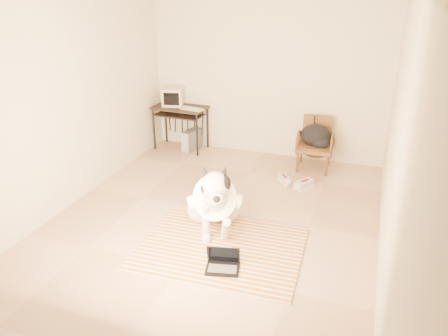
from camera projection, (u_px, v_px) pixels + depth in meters
The scene contains 16 objects.
floor at pixel (221, 211), 5.81m from camera, with size 4.50×4.50×0.00m, color tan.
wall_back at pixel (267, 77), 7.21m from camera, with size 4.50×4.50×0.00m, color beige.
wall_front at pixel (121, 193), 3.32m from camera, with size 4.50×4.50×0.00m, color beige.
wall_left at pixel (81, 99), 5.88m from camera, with size 4.50×4.50×0.00m, color beige.
wall_right at pixel (397, 131), 4.66m from camera, with size 4.50×4.50×0.00m, color beige.
rug at pixel (220, 249), 4.99m from camera, with size 1.89×1.48×0.02m.
dog at pixel (214, 201), 5.22m from camera, with size 0.83×1.20×1.00m.
laptop at pixel (223, 263), 4.62m from camera, with size 0.40×0.33×0.25m.
computer_desk at pixel (180, 113), 7.67m from camera, with size 0.95×0.56×0.78m.
crt_monitor at pixel (173, 97), 7.67m from camera, with size 0.41×0.40×0.31m.
desk_keyboard at pixel (192, 109), 7.47m from camera, with size 0.41×0.15×0.03m, color beige.
pc_tower at pixel (192, 140), 7.81m from camera, with size 0.26×0.42×0.37m.
rattan_chair at pixel (315, 144), 6.98m from camera, with size 0.57×0.55×0.83m.
backpack at pixel (317, 137), 6.89m from camera, with size 0.49×0.42×0.36m.
sneaker_left at pixel (285, 180), 6.61m from camera, with size 0.25×0.29×0.10m.
sneaker_right at pixel (304, 185), 6.43m from camera, with size 0.28×0.35×0.12m.
Camera 1 is at (1.73, -4.79, 2.85)m, focal length 35.00 mm.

